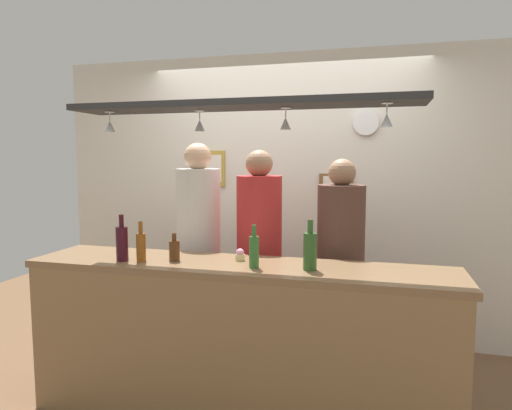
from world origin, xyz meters
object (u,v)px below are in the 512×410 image
(person_left_white_patterned_shirt, at_px, (199,233))
(bottle_beer_green_import, at_px, (254,251))
(cupcake, at_px, (240,255))
(bottle_beer_amber_tall, at_px, (141,246))
(picture_frame_lower_pair, at_px, (336,184))
(person_right_brown_shirt, at_px, (340,250))
(bottle_wine_dark_red, at_px, (122,243))
(bottle_beer_brown_stubby, at_px, (174,250))
(person_middle_red_shirt, at_px, (259,241))
(wall_clock, at_px, (366,122))
(picture_frame_caricature, at_px, (212,169))
(bottle_champagne_green, at_px, (310,250))

(person_left_white_patterned_shirt, relative_size, bottle_beer_green_import, 6.82)
(bottle_beer_green_import, xyz_separation_m, cupcake, (-0.14, 0.16, -0.07))
(bottle_beer_amber_tall, xyz_separation_m, picture_frame_lower_pair, (1.09, 1.51, 0.33))
(person_right_brown_shirt, xyz_separation_m, bottle_wine_dark_red, (-1.33, -0.72, 0.12))
(person_left_white_patterned_shirt, xyz_separation_m, person_right_brown_shirt, (1.09, 0.00, -0.08))
(bottle_wine_dark_red, distance_m, picture_frame_lower_pair, 1.97)
(bottle_wine_dark_red, bearing_deg, bottle_beer_brown_stubby, 16.13)
(bottle_beer_brown_stubby, relative_size, bottle_beer_green_import, 0.69)
(cupcake, xyz_separation_m, picture_frame_lower_pair, (0.49, 1.32, 0.39))
(person_middle_red_shirt, xyz_separation_m, wall_clock, (0.74, 0.80, 0.92))
(person_right_brown_shirt, xyz_separation_m, picture_frame_caricature, (-1.29, 0.81, 0.56))
(bottle_wine_dark_red, bearing_deg, bottle_beer_amber_tall, 5.76)
(person_middle_red_shirt, bearing_deg, wall_clock, 47.21)
(bottle_beer_green_import, xyz_separation_m, bottle_champagne_green, (0.33, 0.03, 0.01))
(bottle_beer_brown_stubby, height_order, bottle_beer_green_import, bottle_beer_green_import)
(cupcake, bearing_deg, bottle_champagne_green, -14.95)
(bottle_beer_green_import, distance_m, picture_frame_lower_pair, 1.55)
(bottle_champagne_green, bearing_deg, person_right_brown_shirt, 78.54)
(person_left_white_patterned_shirt, xyz_separation_m, person_middle_red_shirt, (0.49, 0.00, -0.04))
(bottle_beer_brown_stubby, distance_m, picture_frame_lower_pair, 1.72)
(cupcake, relative_size, wall_clock, 0.35)
(bottle_champagne_green, height_order, bottle_wine_dark_red, same)
(bottle_beer_brown_stubby, xyz_separation_m, picture_frame_caricature, (-0.28, 1.43, 0.49))
(person_left_white_patterned_shirt, bearing_deg, bottle_champagne_green, -33.33)
(bottle_beer_green_import, relative_size, picture_frame_caricature, 0.76)
(bottle_beer_amber_tall, bearing_deg, bottle_champagne_green, 3.68)
(person_middle_red_shirt, distance_m, person_right_brown_shirt, 0.61)
(person_middle_red_shirt, height_order, bottle_beer_brown_stubby, person_middle_red_shirt)
(bottle_beer_brown_stubby, relative_size, picture_frame_lower_pair, 0.60)
(bottle_beer_amber_tall, bearing_deg, bottle_wine_dark_red, -174.24)
(person_left_white_patterned_shirt, bearing_deg, picture_frame_lower_pair, 39.32)
(person_left_white_patterned_shirt, bearing_deg, wall_clock, 33.05)
(cupcake, bearing_deg, bottle_beer_brown_stubby, -164.25)
(person_right_brown_shirt, relative_size, bottle_beer_green_import, 6.36)
(person_left_white_patterned_shirt, height_order, picture_frame_caricature, person_left_white_patterned_shirt)
(bottle_beer_amber_tall, relative_size, cupcake, 3.33)
(person_middle_red_shirt, xyz_separation_m, bottle_beer_green_import, (0.14, -0.67, 0.06))
(person_left_white_patterned_shirt, height_order, person_right_brown_shirt, person_left_white_patterned_shirt)
(person_right_brown_shirt, bearing_deg, person_middle_red_shirt, 180.00)
(person_right_brown_shirt, bearing_deg, bottle_beer_brown_stubby, -148.19)
(picture_frame_lower_pair, height_order, wall_clock, wall_clock)
(person_middle_red_shirt, xyz_separation_m, cupcake, (0.01, -0.51, -0.00))
(person_left_white_patterned_shirt, relative_size, cupcake, 22.74)
(bottle_beer_green_import, xyz_separation_m, bottle_wine_dark_red, (-0.86, -0.05, 0.01))
(person_right_brown_shirt, bearing_deg, person_left_white_patterned_shirt, 180.00)
(bottle_beer_amber_tall, distance_m, picture_frame_lower_pair, 1.89)
(cupcake, height_order, wall_clock, wall_clock)
(person_middle_red_shirt, bearing_deg, picture_frame_lower_pair, 58.43)
(picture_frame_lower_pair, bearing_deg, person_right_brown_shirt, -82.15)
(bottle_champagne_green, bearing_deg, person_middle_red_shirt, 126.93)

